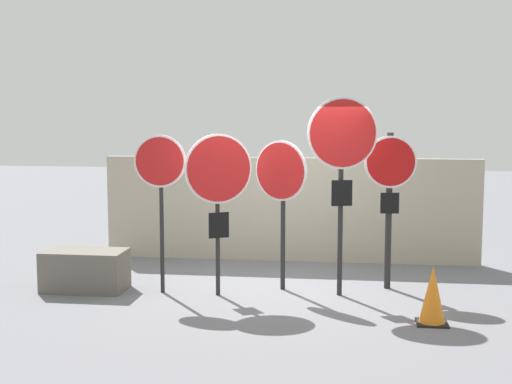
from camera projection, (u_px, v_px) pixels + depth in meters
name	position (u px, v px, depth m)	size (l,w,h in m)	color
ground_plane	(277.00, 291.00, 9.72)	(40.00, 40.00, 0.00)	slate
fence_back	(289.00, 209.00, 11.58)	(6.09, 0.12, 1.69)	#A89E89
stop_sign_0	(160.00, 174.00, 9.41)	(0.70, 0.13, 2.13)	black
stop_sign_1	(219.00, 179.00, 9.28)	(0.82, 0.46, 2.15)	black
stop_sign_2	(281.00, 181.00, 9.60)	(0.73, 0.42, 2.05)	black
stop_sign_3	(342.00, 151.00, 9.23)	(0.91, 0.29, 2.63)	black
stop_sign_4	(390.00, 184.00, 9.66)	(0.71, 0.18, 2.15)	black
traffic_cone_0	(433.00, 295.00, 8.20)	(0.36, 0.36, 0.69)	black
storage_crate	(85.00, 270.00, 9.73)	(1.11, 0.60, 0.55)	#605B51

